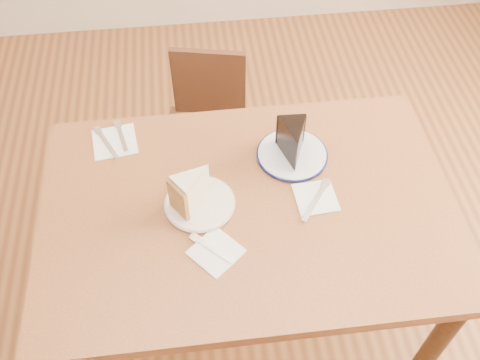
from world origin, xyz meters
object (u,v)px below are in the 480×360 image
table (248,224)px  plate_navy (292,154)px  chocolate_cake (293,144)px  plate_cream (200,203)px  chair_far (207,130)px  carrot_cake (195,189)px

table → plate_navy: bearing=47.1°
chocolate_cake → plate_navy: bearing=-100.8°
plate_cream → chocolate_cake: 0.33m
chair_far → chocolate_cake: chocolate_cake is taller
table → carrot_cake: bearing=172.2°
chair_far → plate_cream: plate_cream is taller
chair_far → plate_cream: (-0.06, -0.64, 0.36)m
table → chair_far: 0.71m
chair_far → plate_cream: bearing=97.4°
table → chair_far: table is taller
chair_far → chocolate_cake: bearing=127.7°
plate_navy → carrot_cake: (-0.31, -0.15, 0.06)m
plate_navy → chocolate_cake: 0.06m
table → carrot_cake: (-0.15, 0.02, 0.17)m
plate_cream → table: bearing=-6.3°
table → chocolate_cake: (0.15, 0.16, 0.16)m
plate_cream → carrot_cake: bearing=154.2°
plate_navy → plate_cream: bearing=-152.5°
carrot_cake → chair_far: bearing=139.4°
table → plate_navy: size_ratio=5.69×
chair_far → carrot_cake: bearing=96.4°
plate_navy → carrot_cake: 0.35m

